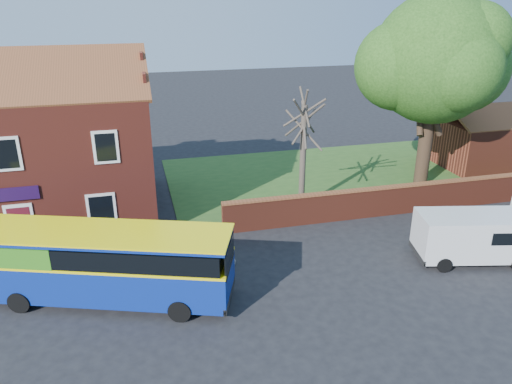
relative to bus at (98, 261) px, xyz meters
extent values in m
plane|color=black|center=(3.49, -2.68, -1.62)|extent=(120.00, 120.00, 0.00)
cube|color=gray|center=(-3.51, 3.07, -1.56)|extent=(18.00, 3.50, 0.12)
cube|color=slate|center=(-3.51, 1.32, -1.55)|extent=(18.00, 0.15, 0.14)
cube|color=#426B28|center=(16.49, 10.32, -1.60)|extent=(26.00, 12.00, 0.04)
cube|color=maroon|center=(-3.51, 8.82, 1.63)|extent=(12.00, 8.00, 6.50)
cube|color=brown|center=(-3.51, 6.82, 5.88)|extent=(12.30, 4.08, 2.16)
cube|color=brown|center=(-3.51, 10.82, 5.88)|extent=(12.30, 4.08, 2.16)
cube|color=black|center=(-3.51, 4.79, 2.98)|extent=(1.10, 0.06, 1.50)
cube|color=#4C0F19|center=(-3.51, 4.77, -0.52)|extent=(0.95, 0.04, 2.10)
cube|color=silver|center=(-3.51, 4.79, -0.47)|extent=(1.20, 0.06, 2.30)
cube|color=#1F0B32|center=(-3.51, 4.76, 1.18)|extent=(2.00, 0.06, 0.60)
cube|color=maroon|center=(16.49, 4.32, -0.87)|extent=(22.00, 0.30, 1.50)
cube|color=brown|center=(16.49, 4.32, -0.07)|extent=(22.00, 0.38, 0.10)
cube|color=maroon|center=(25.49, 10.32, -0.12)|extent=(8.00, 5.00, 3.00)
cube|color=brown|center=(25.49, 11.57, 1.93)|extent=(8.20, 2.56, 1.24)
cube|color=navy|center=(0.28, -0.10, -0.56)|extent=(9.55, 5.32, 1.48)
cube|color=yellow|center=(0.28, -0.10, 0.18)|extent=(9.58, 5.35, 0.10)
cube|color=black|center=(0.28, -0.10, 0.63)|extent=(9.21, 5.21, 0.74)
cube|color=#3B8B1E|center=(-2.61, 0.93, 0.63)|extent=(3.78, 3.29, 0.79)
cube|color=navy|center=(0.28, -0.10, 1.12)|extent=(9.55, 5.32, 0.14)
cube|color=yellow|center=(0.28, -0.10, 1.20)|extent=(9.60, 5.37, 0.06)
cylinder|color=black|center=(-2.89, -0.12, -1.20)|extent=(0.88, 0.55, 0.84)
cylinder|color=black|center=(-2.16, 1.92, -1.20)|extent=(0.88, 0.55, 0.84)
cylinder|color=black|center=(2.72, -2.12, -1.20)|extent=(0.88, 0.55, 0.84)
cylinder|color=black|center=(3.45, -0.08, -1.20)|extent=(0.88, 0.55, 0.84)
cube|color=silver|center=(15.54, -0.96, -0.40)|extent=(5.22, 3.00, 1.87)
cylinder|color=black|center=(13.81, -1.51, -1.30)|extent=(0.68, 0.36, 0.65)
cylinder|color=black|center=(14.21, 0.29, -1.30)|extent=(0.68, 0.36, 0.65)
cylinder|color=black|center=(17.28, -0.41, -1.30)|extent=(0.68, 0.36, 0.65)
cylinder|color=black|center=(18.34, 7.76, 0.67)|extent=(0.80, 0.80, 4.58)
sphere|color=#488128|center=(18.34, 7.76, 5.84)|extent=(7.17, 7.17, 7.17)
sphere|color=#488128|center=(20.43, 8.15, 5.24)|extent=(5.18, 5.18, 5.18)
sphere|color=#488128|center=(16.45, 8.35, 5.44)|extent=(4.98, 4.98, 4.98)
cylinder|color=#4C4238|center=(10.20, 6.27, 1.20)|extent=(0.32, 0.32, 5.65)
cylinder|color=#4C4238|center=(10.20, 6.27, 3.22)|extent=(0.33, 2.75, 2.22)
cylinder|color=#4C4238|center=(10.20, 6.27, 3.01)|extent=(1.44, 2.03, 2.03)
cylinder|color=#4C4238|center=(10.20, 6.27, 3.42)|extent=(2.31, 1.06, 2.25)
camera|label=1|loc=(1.67, -17.16, 9.35)|focal=35.00mm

